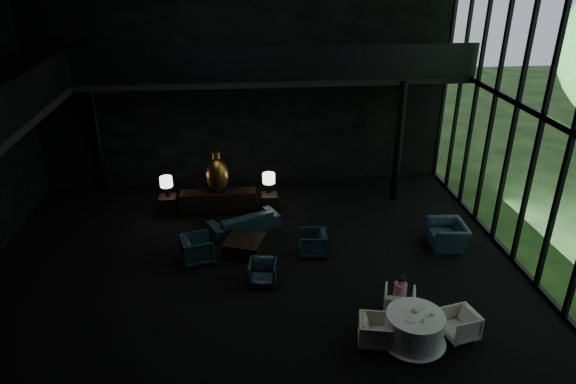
{
  "coord_description": "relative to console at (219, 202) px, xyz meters",
  "views": [
    {
      "loc": [
        -0.24,
        -11.14,
        7.55
      ],
      "look_at": [
        0.9,
        0.5,
        2.07
      ],
      "focal_mm": 32.0,
      "sensor_mm": 36.0,
      "label": 1
    }
  ],
  "objects": [
    {
      "name": "floor",
      "position": [
        1.0,
        -3.54,
        -0.38
      ],
      "size": [
        14.0,
        12.0,
        0.02
      ],
      "primitive_type": "cube",
      "color": "black",
      "rests_on": "ground"
    },
    {
      "name": "wall_back",
      "position": [
        1.0,
        2.46,
        3.62
      ],
      "size": [
        14.0,
        0.04,
        8.0
      ],
      "primitive_type": "cube",
      "color": "black",
      "rests_on": "ground"
    },
    {
      "name": "wall_front",
      "position": [
        1.0,
        -9.54,
        3.62
      ],
      "size": [
        14.0,
        0.04,
        8.0
      ],
      "primitive_type": "cube",
      "color": "black",
      "rests_on": "ground"
    },
    {
      "name": "curtain_wall",
      "position": [
        7.95,
        -3.54,
        3.62
      ],
      "size": [
        0.2,
        12.0,
        8.0
      ],
      "primitive_type": null,
      "color": "black",
      "rests_on": "ground"
    },
    {
      "name": "mezzanine_back",
      "position": [
        2.0,
        1.46,
        3.62
      ],
      "size": [
        12.0,
        2.0,
        0.25
      ],
      "primitive_type": "cube",
      "color": "black",
      "rests_on": "wall_back"
    },
    {
      "name": "railing_left",
      "position": [
        -4.0,
        -3.54,
        4.22
      ],
      "size": [
        0.06,
        12.0,
        1.0
      ],
      "primitive_type": "cube",
      "color": "black",
      "rests_on": "mezzanine_left"
    },
    {
      "name": "railing_back",
      "position": [
        2.0,
        0.46,
        4.22
      ],
      "size": [
        12.0,
        0.06,
        1.0
      ],
      "primitive_type": "cube",
      "color": "black",
      "rests_on": "mezzanine_back"
    },
    {
      "name": "column_nw",
      "position": [
        -4.0,
        2.16,
        1.62
      ],
      "size": [
        0.24,
        0.24,
        4.0
      ],
      "primitive_type": "cylinder",
      "color": "black",
      "rests_on": "floor"
    },
    {
      "name": "column_ne",
      "position": [
        5.8,
        0.46,
        1.62
      ],
      "size": [
        0.24,
        0.24,
        4.0
      ],
      "primitive_type": "cylinder",
      "color": "black",
      "rests_on": "floor"
    },
    {
      "name": "console",
      "position": [
        0.0,
        0.0,
        0.0
      ],
      "size": [
        2.36,
        0.54,
        0.75
      ],
      "primitive_type": "cube",
      "color": "black",
      "rests_on": "floor"
    },
    {
      "name": "bronze_urn",
      "position": [
        0.0,
        0.04,
        0.94
      ],
      "size": [
        0.71,
        0.71,
        1.33
      ],
      "color": "olive",
      "rests_on": "console"
    },
    {
      "name": "side_table_left",
      "position": [
        -1.6,
        0.19,
        -0.09
      ],
      "size": [
        0.53,
        0.53,
        0.58
      ],
      "primitive_type": "cube",
      "color": "black",
      "rests_on": "floor"
    },
    {
      "name": "table_lamp_left",
      "position": [
        -1.6,
        0.2,
        0.67
      ],
      "size": [
        0.39,
        0.39,
        0.65
      ],
      "color": "black",
      "rests_on": "side_table_left"
    },
    {
      "name": "side_table_right",
      "position": [
        1.6,
        0.04,
        -0.09
      ],
      "size": [
        0.51,
        0.51,
        0.56
      ],
      "primitive_type": "cube",
      "color": "black",
      "rests_on": "floor"
    },
    {
      "name": "table_lamp_right",
      "position": [
        1.6,
        0.18,
        0.66
      ],
      "size": [
        0.39,
        0.39,
        0.66
      ],
      "color": "black",
      "rests_on": "side_table_right"
    },
    {
      "name": "sofa",
      "position": [
        0.76,
        -1.22,
        0.04
      ],
      "size": [
        2.18,
        1.43,
        0.83
      ],
      "primitive_type": "imported",
      "rotation": [
        0.0,
        0.0,
        3.57
      ],
      "color": "black",
      "rests_on": "floor"
    },
    {
      "name": "lounge_armchair_west",
      "position": [
        -0.5,
        -2.78,
        0.05
      ],
      "size": [
        0.95,
        0.99,
        0.85
      ],
      "primitive_type": "imported",
      "rotation": [
        0.0,
        0.0,
        1.82
      ],
      "color": "black",
      "rests_on": "floor"
    },
    {
      "name": "lounge_armchair_east",
      "position": [
        2.61,
        -2.69,
        -0.02
      ],
      "size": [
        0.71,
        0.75,
        0.72
      ],
      "primitive_type": "imported",
      "rotation": [
        0.0,
        0.0,
        -1.66
      ],
      "color": "black",
      "rests_on": "floor"
    },
    {
      "name": "lounge_armchair_south",
      "position": [
        1.18,
        -3.97,
        -0.07
      ],
      "size": [
        0.67,
        0.64,
        0.61
      ],
      "primitive_type": "imported",
      "rotation": [
        0.0,
        0.0,
        -0.15
      ],
      "color": "black",
      "rests_on": "floor"
    },
    {
      "name": "window_armchair",
      "position": [
        6.42,
        -2.67,
        0.12
      ],
      "size": [
        0.8,
        1.17,
        0.98
      ],
      "primitive_type": "imported",
      "rotation": [
        0.0,
        0.0,
        -1.63
      ],
      "color": "black",
      "rests_on": "floor"
    },
    {
      "name": "coffee_table",
      "position": [
        0.74,
        -2.49,
        -0.16
      ],
      "size": [
        1.24,
        1.24,
        0.43
      ],
      "primitive_type": "cube",
      "rotation": [
        0.0,
        0.0,
        -0.33
      ],
      "color": "black",
      "rests_on": "floor"
    },
    {
      "name": "dining_table",
      "position": [
        4.23,
        -6.46,
        -0.05
      ],
      "size": [
        1.38,
        1.38,
        0.75
      ],
      "color": "white",
      "rests_on": "floor"
    },
    {
      "name": "dining_chair_north",
      "position": [
        4.21,
        -5.46,
        -0.06
      ],
      "size": [
        0.76,
        0.74,
        0.63
      ],
      "primitive_type": "imported",
      "rotation": [
        0.0,
        0.0,
        2.83
      ],
      "color": "silver",
      "rests_on": "floor"
    },
    {
      "name": "dining_chair_east",
      "position": [
        5.28,
        -6.33,
        -0.07
      ],
      "size": [
        0.68,
        0.71,
        0.61
      ],
      "primitive_type": "imported",
      "rotation": [
        0.0,
        0.0,
        -1.34
      ],
      "color": "beige",
      "rests_on": "floor"
    },
    {
      "name": "dining_chair_west",
      "position": [
        3.42,
        -6.37,
        -0.07
      ],
      "size": [
        0.67,
        0.7,
        0.61
      ],
      "primitive_type": "imported",
      "rotation": [
        0.0,
        0.0,
        1.36
      ],
      "color": "silver",
      "rests_on": "floor"
    },
    {
      "name": "child",
      "position": [
        4.19,
        -5.51,
        0.38
      ],
      "size": [
        0.29,
        0.29,
        0.61
      ],
      "rotation": [
        0.0,
        0.0,
        3.14
      ],
      "color": "#C5A1AC",
      "rests_on": "dining_chair_north"
    },
    {
      "name": "plate_a",
      "position": [
        4.06,
        -6.61,
        0.38
      ],
      "size": [
        0.27,
        0.27,
        0.01
      ],
      "primitive_type": "cylinder",
      "rotation": [
        0.0,
        0.0,
        0.33
      ],
      "color": "white",
      "rests_on": "dining_table"
    },
    {
      "name": "plate_b",
      "position": [
        4.42,
        -6.22,
        0.38
      ],
      "size": [
        0.23,
        0.23,
        0.01
      ],
      "primitive_type": "cylinder",
      "rotation": [
        0.0,
        0.0,
        -0.1
      ],
      "color": "white",
      "rests_on": "dining_table"
    },
    {
      "name": "saucer",
      "position": [
        4.47,
        -6.5,
        0.38
      ],
      "size": [
        0.17,
        0.17,
        0.01
      ],
      "primitive_type": "cylinder",
      "rotation": [
        0.0,
        0.0,
        0.23
      ],
      "color": "white",
      "rests_on": "dining_table"
    },
    {
      "name": "coffee_cup",
      "position": [
        4.55,
        -6.5,
        0.42
      ],
      "size": [
        0.1,
        0.1,
        0.07
      ],
      "primitive_type": "cylinder",
      "rotation": [
        0.0,
        0.0,
        -0.21
      ],
      "color": "white",
      "rests_on": "saucer"
    },
    {
      "name": "cereal_bowl",
      "position": [
        4.25,
        -6.35,
        0.42
      ],
      "size": [
        0.17,
        0.17,
        0.08
      ],
      "primitive_type": "ellipsoid",
      "color": "white",
      "rests_on": "dining_table"
    },
    {
      "name": "cream_pot",
      "position": [
        4.29,
        -6.69,
        0.41
      ],
      "size": [
        0.07,
        0.07,
        0.07
      ],
      "primitive_type": "cylinder",
      "rotation": [
        0.0,
        0.0,
        0.15
      ],
      "color": "#99999E",
      "rests_on": "dining_table"
    }
  ]
}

